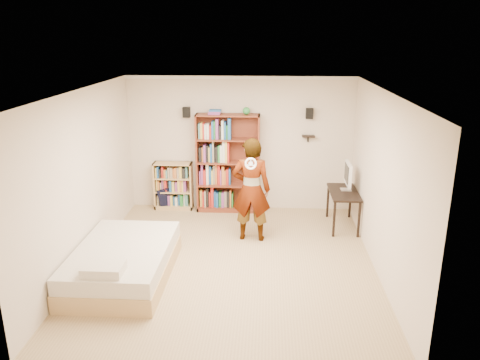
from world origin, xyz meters
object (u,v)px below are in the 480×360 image
at_px(tall_bookshelf, 228,164).
at_px(daybed, 123,258).
at_px(person, 251,190).
at_px(low_bookshelf, 174,186).
at_px(computer_desk, 343,209).

height_order(tall_bookshelf, daybed, tall_bookshelf).
height_order(tall_bookshelf, person, tall_bookshelf).
relative_size(tall_bookshelf, daybed, 0.95).
bearing_deg(low_bookshelf, person, -40.56).
height_order(computer_desk, daybed, computer_desk).
xyz_separation_m(low_bookshelf, daybed, (-0.19, -2.89, -0.18)).
bearing_deg(computer_desk, tall_bookshelf, 161.79).
bearing_deg(tall_bookshelf, computer_desk, -18.21).
distance_m(tall_bookshelf, computer_desk, 2.41).
bearing_deg(daybed, computer_desk, 31.13).
height_order(tall_bookshelf, computer_desk, tall_bookshelf).
relative_size(low_bookshelf, computer_desk, 0.96).
distance_m(low_bookshelf, daybed, 2.91).
xyz_separation_m(tall_bookshelf, daybed, (-1.32, -2.86, -0.68)).
relative_size(tall_bookshelf, low_bookshelf, 2.03).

